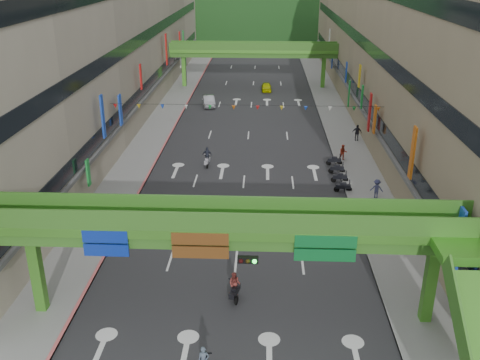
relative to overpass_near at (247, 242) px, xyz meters
The scene contains 21 objects.
road_slab 44.93m from the overpass_near, 91.20° to the left, with size 18.00×140.00×0.02m, color #28282B.
sidewalk_left 46.47m from the overpass_near, 104.97° to the left, with size 4.00×140.00×0.15m, color gray.
sidewalk_right 46.03m from the overpass_near, 77.29° to the left, with size 4.00×140.00×0.15m, color gray.
curb_left 46.02m from the overpass_near, 102.67° to the left, with size 0.20×140.00×0.18m, color #CC5959.
curb_right 45.65m from the overpass_near, 79.63° to the left, with size 0.20×140.00×0.18m, color gray.
building_row_left 49.02m from the overpass_near, 114.00° to the left, with size 12.80×95.00×19.00m.
building_row_right 48.30m from the overpass_near, 68.03° to the left, with size 12.80×95.00×19.00m.
overpass_near is the anchor object (origin of this frame).
overpass_far 59.63m from the overpass_near, 90.90° to the left, with size 28.00×2.20×7.10m.
hill_left 155.52m from the overpass_near, 95.88° to the left, with size 168.00×140.00×112.00m, color #1C4419.
hill_right 176.35m from the overpass_near, 82.15° to the left, with size 208.00×176.00×128.00m, color #1C4419.
bunting_string 24.65m from the overpass_near, 92.17° to the left, with size 26.00×0.36×0.47m.
scooter_rider_mid 4.90m from the overpass_near, 109.39° to the left, with size 0.84×1.57×1.83m.
scooter_rider_left 25.23m from the overpass_near, 100.90° to the left, with size 1.01×1.60×2.00m.
scooter_rider_far 12.91m from the overpass_near, 104.52° to the left, with size 0.89×1.60×2.10m.
parked_scooter_row 23.82m from the overpass_near, 70.30° to the left, with size 1.60×7.15×1.08m.
car_silver 48.34m from the overpass_near, 98.15° to the left, with size 1.52×4.37×1.44m, color #9FA0A6.
car_yellow 57.36m from the overpass_near, 88.81° to the left, with size 1.48×3.68×1.25m, color #BDC703.
pedestrian_red 28.22m from the overpass_near, 71.45° to the left, with size 0.79×0.61×1.62m, color #9E2C19.
pedestrian_dark 35.05m from the overpass_near, 71.10° to the left, with size 1.05×0.44×1.80m, color black.
pedestrian_blue 20.67m from the overpass_near, 58.74° to the left, with size 0.78×0.50×1.67m, color #323559.
Camera 1 is at (1.66, -19.39, 19.07)m, focal length 40.00 mm.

